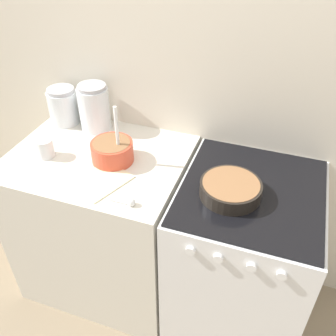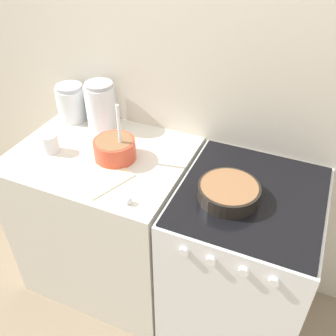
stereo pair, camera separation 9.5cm
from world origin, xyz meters
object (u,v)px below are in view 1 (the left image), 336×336
at_px(baking_pan, 230,189).
at_px(storage_jar_middle, 95,110).
at_px(stove, 240,258).
at_px(storage_jar_left, 64,108).
at_px(tin_can, 45,148).
at_px(mixing_bowl, 112,150).

bearing_deg(baking_pan, storage_jar_middle, 158.93).
distance_m(stove, storage_jar_left, 1.26).
bearing_deg(storage_jar_left, tin_can, -74.06).
xyz_separation_m(mixing_bowl, storage_jar_middle, (-0.22, 0.25, 0.05)).
distance_m(storage_jar_left, storage_jar_middle, 0.20).
height_order(mixing_bowl, tin_can, mixing_bowl).
bearing_deg(tin_can, mixing_bowl, 13.42).
xyz_separation_m(storage_jar_left, storage_jar_middle, (0.20, 0.00, 0.02)).
height_order(baking_pan, storage_jar_left, storage_jar_left).
xyz_separation_m(mixing_bowl, tin_can, (-0.33, -0.08, -0.01)).
bearing_deg(stove, baking_pan, -142.25).
bearing_deg(storage_jar_left, storage_jar_middle, 0.00).
bearing_deg(storage_jar_left, mixing_bowl, -30.69).
relative_size(stove, mixing_bowl, 3.07).
height_order(storage_jar_left, tin_can, storage_jar_left).
bearing_deg(baking_pan, stove, 37.75).
xyz_separation_m(mixing_bowl, storage_jar_left, (-0.42, 0.25, 0.03)).
height_order(stove, mixing_bowl, mixing_bowl).
bearing_deg(storage_jar_middle, tin_can, -107.47).
height_order(mixing_bowl, storage_jar_left, mixing_bowl).
relative_size(storage_jar_middle, tin_can, 2.66).
xyz_separation_m(stove, tin_can, (-1.01, -0.08, 0.51)).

